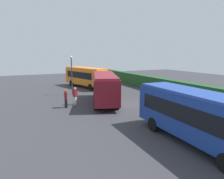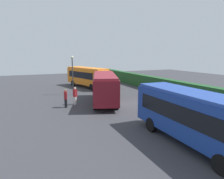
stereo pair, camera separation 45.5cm
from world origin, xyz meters
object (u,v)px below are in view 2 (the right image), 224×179
object	(u,v)px
bus_orange	(87,76)
person_center	(66,98)
bus_maroon	(105,87)
person_left	(75,95)
lamppost	(72,71)
bus_blue	(195,116)

from	to	relation	value
bus_orange	person_center	xyz separation A→B (m)	(11.52, -5.85, -0.87)
person_center	bus_maroon	bearing A→B (deg)	20.99
bus_maroon	person_center	bearing A→B (deg)	112.66
person_left	lamppost	xyz separation A→B (m)	(-5.55, 1.07, 2.26)
bus_orange	person_left	world-z (taller)	bus_orange
bus_orange	lamppost	xyz separation A→B (m)	(5.18, -3.60, 1.41)
bus_blue	person_center	xyz separation A→B (m)	(-11.97, -5.30, -0.86)
person_center	person_left	bearing A→B (deg)	51.72
bus_blue	person_left	bearing A→B (deg)	-160.85
bus_maroon	lamppost	xyz separation A→B (m)	(-6.12, -2.18, 1.41)
person_left	person_center	size ratio (longest dim) A/B	1.00
bus_orange	bus_maroon	size ratio (longest dim) A/B	1.02
bus_blue	person_center	bearing A→B (deg)	-154.85
bus_maroon	bus_blue	distance (m)	12.22
bus_orange	lamppost	distance (m)	6.46
lamppost	bus_blue	bearing A→B (deg)	9.44
bus_maroon	lamppost	size ratio (longest dim) A/B	1.76
bus_blue	person_left	size ratio (longest dim) A/B	4.94
bus_blue	person_center	world-z (taller)	bus_blue
person_left	lamppost	size ratio (longest dim) A/B	0.37
bus_blue	person_left	xyz separation A→B (m)	(-12.76, -4.11, -0.84)
bus_orange	lamppost	bearing A→B (deg)	-51.25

